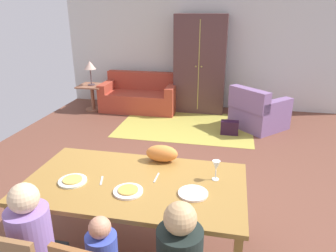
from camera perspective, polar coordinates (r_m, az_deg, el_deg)
ground_plane at (r=4.74m, az=1.90°, el=-7.32°), size 6.45×6.27×0.02m
back_wall at (r=7.40m, az=6.40°, el=13.81°), size 6.45×0.10×2.70m
dining_table at (r=2.89m, az=-6.00°, el=-10.98°), size 1.95×1.07×0.76m
plate_near_man at (r=2.96m, az=-16.86°, el=-9.50°), size 0.25×0.25×0.02m
pizza_near_man at (r=2.95m, az=-16.89°, el=-9.25°), size 0.17×0.17×0.01m
plate_near_child at (r=2.71m, az=-7.21°, el=-11.63°), size 0.25×0.25×0.02m
pizza_near_child at (r=2.70m, az=-7.23°, el=-11.37°), size 0.17×0.17×0.01m
plate_near_woman at (r=2.67m, az=4.54°, el=-12.04°), size 0.25×0.25×0.02m
wine_glass at (r=2.84m, az=8.69°, el=-7.22°), size 0.07×0.07×0.19m
fork at (r=2.92m, az=-11.92°, el=-9.62°), size 0.06×0.15×0.01m
knife at (r=2.90m, az=-2.11°, el=-9.30°), size 0.02×0.17×0.01m
person_man at (r=2.69m, az=-22.54°, el=-20.33°), size 0.30×0.40×1.11m
cat at (r=3.16m, az=-1.13°, el=-4.98°), size 0.32×0.17×0.17m
area_rug at (r=6.32m, az=3.22°, el=0.13°), size 2.60×1.80×0.01m
couch at (r=7.27m, az=-5.04°, el=5.33°), size 1.69×0.86×0.82m
armchair at (r=6.33m, az=15.90°, el=2.42°), size 1.21×1.21×0.82m
armoire at (r=7.06m, az=5.85°, el=11.04°), size 1.10×0.59×2.10m
side_table at (r=7.39m, az=-13.51°, el=5.67°), size 0.56×0.56×0.58m
table_lamp at (r=7.26m, az=-13.93°, el=10.49°), size 0.26×0.26×0.54m
handbag at (r=5.93m, az=11.06°, el=-0.31°), size 0.32×0.16×0.26m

